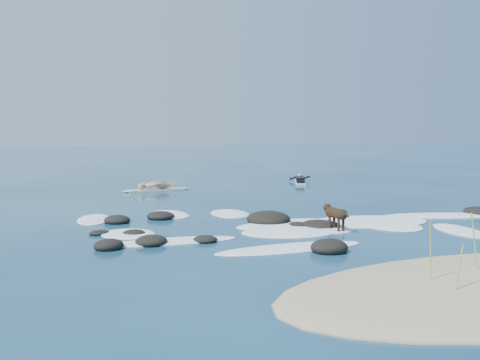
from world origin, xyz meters
name	(u,v)px	position (x,y,z in m)	size (l,w,h in m)	color
ground	(301,218)	(0.00, 0.00, 0.00)	(160.00, 160.00, 0.00)	#0A2642
reef_rocks	(295,224)	(-0.93, -1.45, 0.09)	(14.09, 6.97, 0.49)	black
breaking_foam	(303,226)	(-0.60, -1.35, 0.01)	(13.59, 7.87, 0.12)	white
standing_surfer_rig	(156,176)	(-2.89, 9.24, 0.72)	(3.21, 0.91, 1.82)	beige
paddling_surfer_rig	(300,180)	(5.08, 10.30, 0.16)	(1.66, 2.55, 0.46)	silver
dog	(335,213)	(-0.13, -2.38, 0.50)	(0.38, 1.20, 0.76)	black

